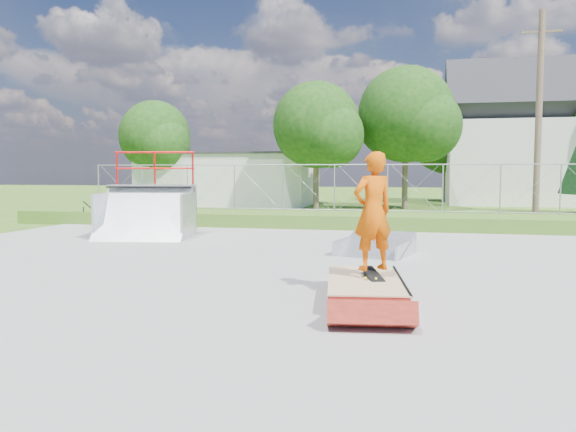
% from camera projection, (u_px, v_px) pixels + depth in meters
% --- Properties ---
extents(ground, '(120.00, 120.00, 0.00)m').
position_uv_depth(ground, '(263.00, 272.00, 11.33)').
color(ground, '#38621C').
rests_on(ground, ground).
extents(concrete_pad, '(20.00, 16.00, 0.04)m').
position_uv_depth(concrete_pad, '(263.00, 271.00, 11.33)').
color(concrete_pad, '#9B9B98').
rests_on(concrete_pad, ground).
extents(grass_berm, '(24.00, 3.00, 0.50)m').
position_uv_depth(grass_berm, '(330.00, 220.00, 20.55)').
color(grass_berm, '#38621C').
rests_on(grass_berm, ground).
extents(grind_box, '(1.45, 2.50, 0.35)m').
position_uv_depth(grind_box, '(365.00, 290.00, 8.83)').
color(grind_box, maroon).
rests_on(grind_box, concrete_pad).
extents(quarter_pipe, '(2.99, 2.65, 2.66)m').
position_uv_depth(quarter_pipe, '(145.00, 195.00, 16.86)').
color(quarter_pipe, '#ABAFB4').
rests_on(quarter_pipe, concrete_pad).
extents(flat_bank_ramp, '(1.97, 2.05, 0.49)m').
position_uv_depth(flat_bank_ramp, '(375.00, 246.00, 13.56)').
color(flat_bank_ramp, '#ABAFB4').
rests_on(flat_bank_ramp, concrete_pad).
extents(skateboard, '(0.47, 0.82, 0.13)m').
position_uv_depth(skateboard, '(372.00, 274.00, 8.96)').
color(skateboard, black).
rests_on(skateboard, grind_box).
extents(skater, '(0.82, 0.76, 1.88)m').
position_uv_depth(skater, '(373.00, 216.00, 8.88)').
color(skater, '#D15003').
rests_on(skater, grind_box).
extents(concrete_stairs, '(1.50, 1.60, 0.80)m').
position_uv_depth(concrete_stairs, '(109.00, 214.00, 21.61)').
color(concrete_stairs, '#9B9B98').
rests_on(concrete_stairs, ground).
extents(chain_link_fence, '(20.00, 0.06, 1.80)m').
position_uv_depth(chain_link_fence, '(334.00, 188.00, 21.43)').
color(chain_link_fence, '#999AA1').
rests_on(chain_link_fence, grass_berm).
extents(utility_building_flat, '(10.00, 6.00, 3.00)m').
position_uv_depth(utility_building_flat, '(231.00, 180.00, 34.35)').
color(utility_building_flat, silver).
rests_on(utility_building_flat, ground).
extents(gable_house, '(8.40, 6.08, 8.94)m').
position_uv_depth(gable_house, '(515.00, 142.00, 34.36)').
color(gable_house, silver).
rests_on(gable_house, ground).
extents(utility_pole, '(0.24, 0.24, 8.00)m').
position_uv_depth(utility_pole, '(539.00, 119.00, 21.05)').
color(utility_pole, brown).
rests_on(utility_pole, ground).
extents(tree_left_near, '(4.76, 4.48, 6.65)m').
position_uv_depth(tree_left_near, '(320.00, 128.00, 28.72)').
color(tree_left_near, brown).
rests_on(tree_left_near, ground).
extents(tree_center, '(5.44, 5.12, 7.60)m').
position_uv_depth(tree_center, '(411.00, 118.00, 29.60)').
color(tree_center, brown).
rests_on(tree_center, ground).
extents(tree_left_far, '(4.42, 4.16, 6.18)m').
position_uv_depth(tree_left_far, '(157.00, 138.00, 32.87)').
color(tree_left_far, brown).
rests_on(tree_left_far, ground).
extents(tree_back_mid, '(4.08, 3.84, 5.70)m').
position_uv_depth(tree_back_mid, '(449.00, 147.00, 37.00)').
color(tree_back_mid, brown).
rests_on(tree_back_mid, ground).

